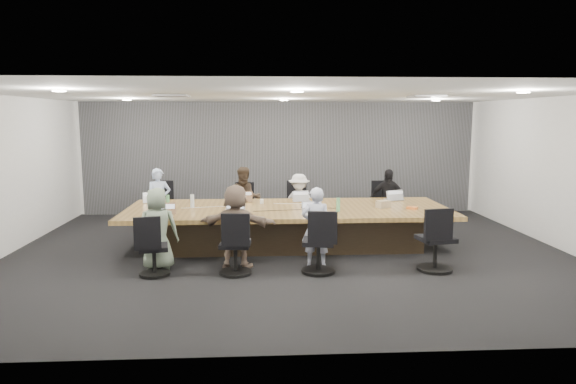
{
  "coord_description": "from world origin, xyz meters",
  "views": [
    {
      "loc": [
        -0.54,
        -8.95,
        2.42
      ],
      "look_at": [
        0.0,
        0.4,
        1.05
      ],
      "focal_mm": 32.0,
      "sensor_mm": 36.0,
      "label": 1
    }
  ],
  "objects": [
    {
      "name": "bottle_clear",
      "position": [
        -1.79,
        0.64,
        0.86
      ],
      "size": [
        0.09,
        0.09,
        0.25
      ],
      "primitive_type": "cylinder",
      "rotation": [
        0.0,
        0.0,
        0.31
      ],
      "color": "silver",
      "rests_on": "conference_table"
    },
    {
      "name": "chair_2",
      "position": [
        0.32,
        2.2,
        0.41
      ],
      "size": [
        0.58,
        0.58,
        0.82
      ],
      "primitive_type": null,
      "rotation": [
        0.0,
        0.0,
        3.09
      ],
      "color": "black",
      "rests_on": "ground"
    },
    {
      "name": "wall_right",
      "position": [
        5.0,
        0.0,
        1.4
      ],
      "size": [
        0.0,
        8.0,
        2.8
      ],
      "primitive_type": "cube",
      "rotation": [
        1.57,
        0.0,
        -1.57
      ],
      "color": "silver",
      "rests_on": "ground"
    },
    {
      "name": "mic_right",
      "position": [
        0.34,
        0.41,
        0.76
      ],
      "size": [
        0.18,
        0.15,
        0.03
      ],
      "primitive_type": "cube",
      "rotation": [
        0.0,
        0.0,
        0.35
      ],
      "color": "black",
      "rests_on": "conference_table"
    },
    {
      "name": "person_4",
      "position": [
        -2.15,
        -0.85,
        0.66
      ],
      "size": [
        0.68,
        0.47,
        1.32
      ],
      "primitive_type": "imported",
      "rotation": [
        0.0,
        0.0,
        3.22
      ],
      "color": "slate",
      "rests_on": "ground"
    },
    {
      "name": "chair_3",
      "position": [
        2.24,
        2.2,
        0.4
      ],
      "size": [
        0.56,
        0.56,
        0.8
      ],
      "primitive_type": null,
      "rotation": [
        0.0,
        0.0,
        3.11
      ],
      "color": "black",
      "rests_on": "ground"
    },
    {
      "name": "stapler",
      "position": [
        0.44,
        -0.18,
        0.77
      ],
      "size": [
        0.17,
        0.04,
        0.06
      ],
      "primitive_type": "cube",
      "rotation": [
        0.0,
        0.0,
        -0.0
      ],
      "color": "black",
      "rests_on": "conference_table"
    },
    {
      "name": "canvas_bag",
      "position": [
        1.79,
        0.39,
        0.81
      ],
      "size": [
        0.29,
        0.26,
        0.13
      ],
      "primitive_type": "cube",
      "rotation": [
        0.0,
        0.0,
        0.51
      ],
      "color": "tan",
      "rests_on": "conference_table"
    },
    {
      "name": "person_1",
      "position": [
        -0.83,
        1.85,
        0.69
      ],
      "size": [
        0.73,
        0.6,
        1.38
      ],
      "primitive_type": "imported",
      "rotation": [
        0.0,
        0.0,
        6.41
      ],
      "color": "#392C21",
      "rests_on": "ground"
    },
    {
      "name": "mug_brown",
      "position": [
        -2.48,
        0.5,
        0.79
      ],
      "size": [
        0.08,
        0.08,
        0.1
      ],
      "primitive_type": "cylinder",
      "rotation": [
        0.0,
        0.0,
        0.04
      ],
      "color": "brown",
      "rests_on": "conference_table"
    },
    {
      "name": "laptop_2",
      "position": [
        0.32,
        1.3,
        0.75
      ],
      "size": [
        0.36,
        0.28,
        0.02
      ],
      "primitive_type": "cube",
      "rotation": [
        0.0,
        0.0,
        3.3
      ],
      "color": "#B2B2B7",
      "rests_on": "conference_table"
    },
    {
      "name": "cup_white_near",
      "position": [
        1.82,
        0.55,
        0.78
      ],
      "size": [
        0.09,
        0.09,
        0.09
      ],
      "primitive_type": "cylinder",
      "rotation": [
        0.0,
        0.0,
        -0.27
      ],
      "color": "white",
      "rests_on": "conference_table"
    },
    {
      "name": "person_2",
      "position": [
        0.32,
        1.85,
        0.61
      ],
      "size": [
        0.87,
        0.62,
        1.22
      ],
      "primitive_type": "imported",
      "rotation": [
        0.0,
        0.0,
        6.06
      ],
      "color": "silver",
      "rests_on": "ground"
    },
    {
      "name": "laptop_6",
      "position": [
        0.38,
        -0.3,
        0.75
      ],
      "size": [
        0.36,
        0.25,
        0.02
      ],
      "primitive_type": "cube",
      "rotation": [
        0.0,
        0.0,
        0.02
      ],
      "color": "#B2B2B7",
      "rests_on": "conference_table"
    },
    {
      "name": "laptop_4",
      "position": [
        -2.15,
        -0.3,
        0.75
      ],
      "size": [
        0.34,
        0.26,
        0.02
      ],
      "primitive_type": "cube",
      "rotation": [
        0.0,
        0.0,
        0.15
      ],
      "color": "#8C6647",
      "rests_on": "conference_table"
    },
    {
      "name": "laptop_0",
      "position": [
        -2.65,
        1.3,
        0.75
      ],
      "size": [
        0.33,
        0.24,
        0.02
      ],
      "primitive_type": "cube",
      "rotation": [
        0.0,
        0.0,
        3.24
      ],
      "color": "#B2B2B7",
      "rests_on": "conference_table"
    },
    {
      "name": "person_6",
      "position": [
        0.38,
        -0.85,
        0.66
      ],
      "size": [
        0.52,
        0.38,
        1.31
      ],
      "primitive_type": "imported",
      "rotation": [
        0.0,
        0.0,
        2.99
      ],
      "color": "#B1B8D0",
      "rests_on": "ground"
    },
    {
      "name": "chair_4",
      "position": [
        -2.15,
        -1.2,
        0.37
      ],
      "size": [
        0.58,
        0.58,
        0.73
      ],
      "primitive_type": null,
      "rotation": [
        0.0,
        0.0,
        0.19
      ],
      "color": "black",
      "rests_on": "ground"
    },
    {
      "name": "person_3",
      "position": [
        2.24,
        1.85,
        0.66
      ],
      "size": [
        0.78,
        0.35,
        1.32
      ],
      "primitive_type": "imported",
      "rotation": [
        0.0,
        0.0,
        6.24
      ],
      "color": "black",
      "rests_on": "ground"
    },
    {
      "name": "bottle_green_left",
      "position": [
        -2.26,
        0.71,
        0.85
      ],
      "size": [
        0.06,
        0.06,
        0.23
      ],
      "primitive_type": "cylinder",
      "rotation": [
        0.0,
        0.0,
        0.01
      ],
      "color": "#5AA56B",
      "rests_on": "conference_table"
    },
    {
      "name": "laptop_3",
      "position": [
        2.24,
        1.3,
        0.75
      ],
      "size": [
        0.39,
        0.31,
        0.02
      ],
      "primitive_type": "cube",
      "rotation": [
        0.0,
        0.0,
        3.33
      ],
      "color": "#B2B2B7",
      "rests_on": "conference_table"
    },
    {
      "name": "chair_5",
      "position": [
        -0.91,
        -1.2,
        0.4
      ],
      "size": [
        0.58,
        0.58,
        0.79
      ],
      "primitive_type": null,
      "rotation": [
        0.0,
        0.0,
        -0.09
      ],
      "color": "black",
      "rests_on": "ground"
    },
    {
      "name": "cup_white_far",
      "position": [
        -0.48,
        0.96,
        0.79
      ],
      "size": [
        0.08,
        0.08,
        0.09
      ],
      "primitive_type": "cylinder",
      "rotation": [
        0.0,
        0.0,
        0.17
      ],
      "color": "white",
      "rests_on": "conference_table"
    },
    {
      "name": "person_0",
      "position": [
        -2.65,
        1.85,
        0.68
      ],
      "size": [
        0.55,
        0.42,
        1.36
      ],
      "primitive_type": "imported",
      "rotation": [
        0.0,
        0.0,
        6.48
      ],
      "color": "#ACBFE6",
      "rests_on": "ground"
    },
    {
      "name": "snack_packet",
      "position": [
        2.29,
        0.22,
        0.76
      ],
      "size": [
        0.23,
        0.21,
        0.04
      ],
      "primitive_type": "cube",
      "rotation": [
        0.0,
        0.0,
        -0.53
      ],
      "color": "orange",
      "rests_on": "conference_table"
    },
    {
      "name": "floor",
      "position": [
        0.0,
        0.0,
        0.0
      ],
      "size": [
        10.0,
        8.0,
        0.0
      ],
      "primitive_type": "cube",
      "color": "black",
      "rests_on": "ground"
    },
    {
      "name": "curtain",
      "position": [
        0.0,
        3.92,
        1.4
      ],
      "size": [
        9.8,
        0.04,
        2.8
      ],
      "primitive_type": "cube",
      "color": "#56565A",
      "rests_on": "ground"
    },
    {
      "name": "wall_front",
      "position": [
        0.0,
        -4.0,
        1.4
      ],
      "size": [
        10.0,
        0.0,
        2.8
      ],
      "primitive_type": "cube",
      "rotation": [
        -1.57,
        0.0,
        0.0
      ],
      "color": "silver",
      "rests_on": "ground"
    },
    {
      "name": "chair_1",
      "position": [
        -0.83,
        2.2,
        0.39
      ],
      "size": [
        0.58,
        0.58,
        0.77
      ],
      "primitive_type": null,
      "rotation": [
        0.0,
        0.0,
        3.02
      ],
      "color": "black",
      "rests_on": "ground"
    },
    {
      "name": "laptop_5",
      "position": [
        -0.91,
        -0.3,
        0.75
      ],
      "size": [
        0.39,
        0.31,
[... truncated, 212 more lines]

